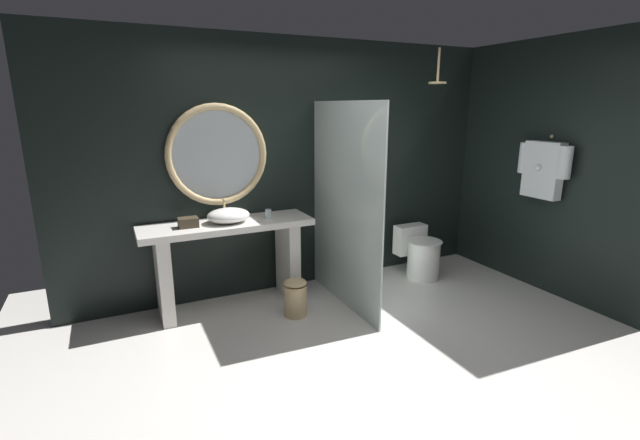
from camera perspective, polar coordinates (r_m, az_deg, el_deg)
name	(u,v)px	position (r m, az deg, el deg)	size (l,w,h in m)	color
ground_plane	(393,368)	(3.58, 9.44, -18.27)	(5.76, 5.76, 0.00)	silver
back_wall_panel	(295,167)	(4.73, -3.22, 6.86)	(4.80, 0.10, 2.60)	black
side_wall_right	(542,167)	(5.26, 26.66, 6.13)	(0.10, 2.47, 2.60)	black
vanity_counter	(229,252)	(4.35, -11.69, -4.06)	(1.61, 0.49, 0.86)	silver
vessel_sink	(228,215)	(4.24, -11.71, 0.58)	(0.40, 0.33, 0.20)	white
tumbler_cup	(268,214)	(4.35, -6.67, 0.80)	(0.06, 0.06, 0.09)	silver
tissue_box	(188,222)	(4.17, -16.60, -0.30)	(0.17, 0.13, 0.09)	#3D3323
round_wall_mirror	(218,155)	(4.38, -13.03, 8.12)	(0.97, 0.07, 0.97)	#D6B77F
shower_glass_panel	(345,207)	(4.24, 3.21, 1.64)	(0.02, 1.34, 1.97)	silver
rain_shower_head	(438,79)	(4.94, 14.90, 17.15)	(0.18, 0.18, 0.35)	#D6B77F
hanging_bathrobe	(543,167)	(5.07, 26.81, 6.11)	(0.20, 0.58, 0.64)	#D6B77F
toilet	(420,254)	(5.25, 12.74, -4.23)	(0.38, 0.56, 0.57)	white
waste_bin	(295,297)	(4.23, -3.18, -9.88)	(0.22, 0.22, 0.36)	#D6B77F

